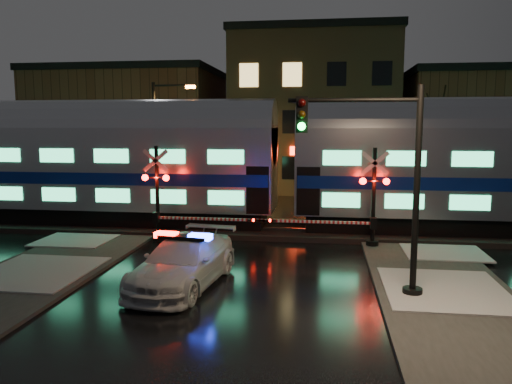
% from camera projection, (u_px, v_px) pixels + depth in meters
% --- Properties ---
extents(ground, '(120.00, 120.00, 0.00)m').
position_uv_depth(ground, '(244.00, 259.00, 18.59)').
color(ground, black).
rests_on(ground, ground).
extents(ballast, '(90.00, 4.20, 0.24)m').
position_uv_depth(ballast, '(261.00, 229.00, 23.48)').
color(ballast, black).
rests_on(ballast, ground).
extents(sidewalk_right, '(4.00, 20.00, 0.12)m').
position_uv_depth(sidewalk_right, '(474.00, 333.00, 11.80)').
color(sidewalk_right, '#2D2D2D').
rests_on(sidewalk_right, ground).
extents(building_left, '(14.00, 10.00, 9.00)m').
position_uv_depth(building_left, '(132.00, 131.00, 41.36)').
color(building_left, '#51301F').
rests_on(building_left, ground).
extents(building_mid, '(12.00, 11.00, 11.50)m').
position_uv_depth(building_mid, '(314.00, 115.00, 39.64)').
color(building_mid, brown).
rests_on(building_mid, ground).
extents(building_right, '(12.00, 10.00, 8.50)m').
position_uv_depth(building_right, '(487.00, 135.00, 37.58)').
color(building_right, '#51301F').
rests_on(building_right, ground).
extents(train, '(51.00, 3.12, 5.92)m').
position_uv_depth(train, '(286.00, 160.00, 22.89)').
color(train, black).
rests_on(train, ballast).
extents(police_car, '(2.77, 5.41, 1.67)m').
position_uv_depth(police_car, '(184.00, 262.00, 15.41)').
color(police_car, silver).
rests_on(police_car, ground).
extents(crossing_signal_right, '(5.76, 0.65, 4.08)m').
position_uv_depth(crossing_signal_right, '(364.00, 207.00, 20.01)').
color(crossing_signal_right, black).
rests_on(crossing_signal_right, ground).
extents(crossing_signal_left, '(5.78, 0.66, 4.10)m').
position_uv_depth(crossing_signal_left, '(165.00, 203.00, 21.14)').
color(crossing_signal_left, black).
rests_on(crossing_signal_left, ground).
extents(traffic_light, '(3.91, 0.70, 6.05)m').
position_uv_depth(traffic_light, '(382.00, 187.00, 14.06)').
color(traffic_light, black).
rests_on(traffic_light, ground).
extents(streetlight, '(2.44, 0.26, 7.30)m').
position_uv_depth(streetlight, '(159.00, 139.00, 27.71)').
color(streetlight, black).
rests_on(streetlight, ground).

